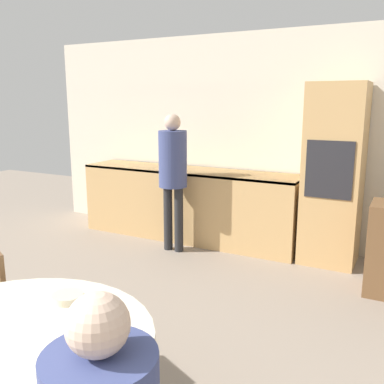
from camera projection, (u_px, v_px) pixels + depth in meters
The scene contains 5 objects.
wall_back at pixel (285, 141), 5.18m from camera, with size 6.90×0.05×2.60m.
kitchen_counter at pixel (189, 203), 5.57m from camera, with size 2.91×0.60×0.92m.
oven_unit at pixel (333, 175), 4.66m from camera, with size 0.60×0.59×1.97m.
person_standing at pixel (173, 168), 4.99m from camera, with size 0.33×0.33×1.63m.
bowl_near at pixel (68, 297), 2.21m from camera, with size 0.16×0.16×0.04m.
Camera 1 is at (1.41, 0.40, 1.78)m, focal length 40.00 mm.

